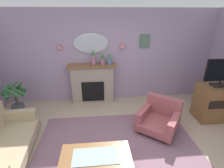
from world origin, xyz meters
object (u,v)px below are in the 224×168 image
(mantel_vase_centre, at_px, (110,59))
(framed_picture, at_px, (144,41))
(potted_plant_corner_palm, at_px, (15,97))
(wall_mirror, at_px, (91,44))
(mantel_vase_right, at_px, (93,58))
(mantel_vase_left, at_px, (102,59))
(armchair_near_fireplace, at_px, (160,117))
(wall_sconce_left, at_px, (59,46))
(wall_sconce_right, at_px, (122,45))
(tv_flatscreen, at_px, (223,72))
(fireplace, at_px, (93,84))
(coffee_table, at_px, (96,159))
(tv_cabinet, at_px, (214,102))

(mantel_vase_centre, height_order, framed_picture, framed_picture)
(potted_plant_corner_palm, bearing_deg, wall_mirror, 18.87)
(mantel_vase_right, xyz_separation_m, mantel_vase_centre, (0.45, 0.00, -0.05))
(mantel_vase_left, distance_m, wall_mirror, 0.52)
(armchair_near_fireplace, bearing_deg, potted_plant_corner_palm, 165.12)
(mantel_vase_centre, bearing_deg, wall_sconce_left, 174.92)
(mantel_vase_left, height_order, armchair_near_fireplace, mantel_vase_left)
(potted_plant_corner_palm, bearing_deg, armchair_near_fireplace, -14.88)
(wall_sconce_right, distance_m, tv_flatscreen, 2.52)
(fireplace, distance_m, mantel_vase_centre, 0.89)
(mantel_vase_left, xyz_separation_m, tv_flatscreen, (2.69, -1.15, -0.08))
(wall_sconce_left, bearing_deg, coffee_table, -70.83)
(coffee_table, height_order, tv_flatscreen, tv_flatscreen)
(mantel_vase_centre, height_order, tv_cabinet, mantel_vase_centre)
(mantel_vase_right, height_order, tv_flatscreen, mantel_vase_right)
(mantel_vase_centre, height_order, tv_flatscreen, tv_flatscreen)
(mantel_vase_right, distance_m, tv_cabinet, 3.28)
(mantel_vase_right, xyz_separation_m, potted_plant_corner_palm, (-2.01, -0.50, -0.85))
(mantel_vase_right, height_order, coffee_table, mantel_vase_right)
(tv_flatscreen, xyz_separation_m, potted_plant_corner_palm, (-4.95, 0.65, -0.74))
(coffee_table, distance_m, tv_cabinet, 3.24)
(wall_sconce_right, height_order, coffee_table, wall_sconce_right)
(wall_sconce_left, relative_size, coffee_table, 0.13)
(fireplace, relative_size, tv_flatscreen, 1.62)
(armchair_near_fireplace, height_order, tv_flatscreen, tv_flatscreen)
(armchair_near_fireplace, relative_size, tv_cabinet, 1.27)
(mantel_vase_centre, height_order, coffee_table, mantel_vase_centre)
(coffee_table, bearing_deg, wall_sconce_right, 73.77)
(wall_sconce_left, height_order, wall_sconce_right, same)
(fireplace, bearing_deg, wall_mirror, 90.00)
(framed_picture, height_order, tv_flatscreen, framed_picture)
(wall_mirror, xyz_separation_m, tv_flatscreen, (2.99, -1.32, -0.46))
(tv_flatscreen, bearing_deg, tv_cabinet, 90.00)
(wall_mirror, distance_m, wall_sconce_right, 0.85)
(mantel_vase_right, bearing_deg, fireplace, 150.47)
(fireplace, relative_size, wall_sconce_left, 9.71)
(mantel_vase_centre, bearing_deg, tv_flatscreen, -24.84)
(mantel_vase_centre, bearing_deg, framed_picture, 10.20)
(mantel_vase_right, bearing_deg, tv_cabinet, -21.06)
(wall_sconce_right, bearing_deg, wall_sconce_left, 180.00)
(fireplace, relative_size, mantel_vase_right, 3.35)
(wall_sconce_left, relative_size, tv_cabinet, 0.16)
(mantel_vase_centre, relative_size, potted_plant_corner_palm, 0.34)
(wall_sconce_right, xyz_separation_m, tv_flatscreen, (2.14, -1.27, -0.41))
(armchair_near_fireplace, distance_m, potted_plant_corner_palm, 3.60)
(mantel_vase_right, bearing_deg, mantel_vase_centre, 0.00)
(mantel_vase_centre, height_order, wall_mirror, wall_mirror)
(fireplace, bearing_deg, potted_plant_corner_palm, -164.92)
(wall_sconce_left, bearing_deg, potted_plant_corner_palm, -150.82)
(wall_sconce_left, relative_size, wall_sconce_right, 1.00)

